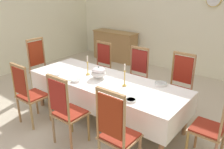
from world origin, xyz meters
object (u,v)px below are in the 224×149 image
object	(u,v)px
chair_head_east	(214,125)
soup_tureen	(99,72)
candlestick_east	(125,77)
chair_north_b	(135,74)
chair_south_c	(117,132)
candlestick_west	(88,67)
chair_north_c	(179,85)
chair_south_b	(66,110)
bowl_far_left	(161,84)
spoon_primary	(72,80)
chair_south_a	(29,93)
sideboard	(115,46)
chair_north_a	(100,66)
chair_head_west	(41,66)
bowl_far_right	(131,100)
bowl_near_left	(75,81)
dining_table	(105,84)
spoon_secondary	(54,73)
bowl_near_right	(56,74)

from	to	relation	value
chair_head_east	soup_tureen	bearing A→B (deg)	90.00
candlestick_east	chair_north_b	bearing A→B (deg)	112.29
chair_south_c	candlestick_west	world-z (taller)	chair_south_c
candlestick_east	chair_north_c	bearing A→B (deg)	59.50
chair_south_b	bowl_far_left	world-z (taller)	chair_south_b
chair_south_c	spoon_primary	distance (m)	1.50
chair_south_a	soup_tureen	world-z (taller)	chair_south_a
chair_south_b	soup_tureen	distance (m)	0.96
chair_south_a	candlestick_east	xyz separation A→B (m)	(1.31, 0.91, 0.32)
chair_south_b	candlestick_east	size ratio (longest dim) A/B	3.05
sideboard	chair_head_east	bearing A→B (deg)	142.80
chair_north_a	chair_head_west	world-z (taller)	chair_head_west
chair_head_east	soup_tureen	world-z (taller)	chair_head_east
chair_south_c	chair_head_east	world-z (taller)	chair_south_c
bowl_far_right	chair_south_b	bearing A→B (deg)	-144.73
bowl_far_left	chair_north_b	bearing A→B (deg)	147.39
chair_south_c	bowl_near_left	bearing A→B (deg)	156.96
chair_south_b	soup_tureen	world-z (taller)	chair_south_b
chair_north_b	bowl_far_left	bearing A→B (deg)	147.39
chair_north_a	chair_south_b	distance (m)	2.04
chair_head_west	candlestick_east	size ratio (longest dim) A/B	3.25
dining_table	chair_south_c	world-z (taller)	chair_south_c
dining_table	chair_head_east	size ratio (longest dim) A/B	2.49
chair_head_west	sideboard	size ratio (longest dim) A/B	0.83
chair_north_b	spoon_secondary	bearing A→B (deg)	52.60
chair_north_b	dining_table	bearing A→B (deg)	88.15
chair_south_b	spoon_secondary	size ratio (longest dim) A/B	6.38
candlestick_west	bowl_far_left	bearing A→B (deg)	17.24
chair_north_c	chair_south_c	bearing A→B (deg)	90.00
chair_south_b	dining_table	bearing A→B (deg)	91.85
candlestick_east	bowl_far_right	size ratio (longest dim) A/B	2.47
chair_head_east	spoon_secondary	world-z (taller)	chair_head_east
bowl_near_left	soup_tureen	bearing A→B (deg)	62.11
chair_head_east	spoon_secondary	size ratio (longest dim) A/B	6.38
chair_south_a	chair_head_west	world-z (taller)	chair_head_west
soup_tureen	spoon_secondary	distance (m)	0.87
bowl_far_right	soup_tureen	bearing A→B (deg)	157.74
candlestick_east	chair_south_b	bearing A→B (deg)	-112.27
sideboard	candlestick_east	bearing A→B (deg)	129.83
chair_north_a	chair_south_c	size ratio (longest dim) A/B	0.92
bowl_near_left	sideboard	world-z (taller)	sideboard
chair_north_b	bowl_far_right	world-z (taller)	chair_north_b
chair_north_b	chair_head_west	size ratio (longest dim) A/B	0.93
chair_north_a	spoon_primary	distance (m)	1.35
spoon_primary	soup_tureen	bearing A→B (deg)	64.24
soup_tureen	bowl_near_left	xyz separation A→B (m)	(-0.20, -0.37, -0.08)
bowl_near_right	chair_north_c	bearing A→B (deg)	35.99
chair_head_east	sideboard	xyz separation A→B (m)	(-3.84, 2.91, -0.13)
soup_tureen	sideboard	bearing A→B (deg)	122.87
chair_south_c	soup_tureen	xyz separation A→B (m)	(-1.08, 0.91, 0.24)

